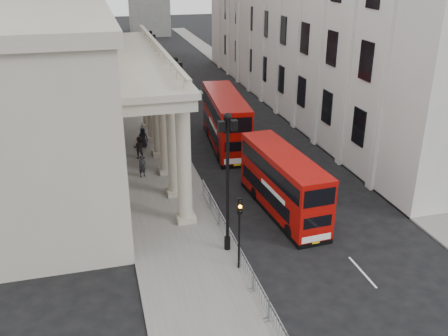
# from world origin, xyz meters

# --- Properties ---
(ground) EXTENTS (260.00, 260.00, 0.00)m
(ground) POSITION_xyz_m (0.00, 0.00, 0.00)
(ground) COLOR black
(ground) RESTS_ON ground
(sidewalk_west) EXTENTS (6.00, 140.00, 0.12)m
(sidewalk_west) POSITION_xyz_m (-3.00, 30.00, 0.06)
(sidewalk_west) COLOR slate
(sidewalk_west) RESTS_ON ground
(sidewalk_east) EXTENTS (3.00, 140.00, 0.12)m
(sidewalk_east) POSITION_xyz_m (13.50, 30.00, 0.06)
(sidewalk_east) COLOR slate
(sidewalk_east) RESTS_ON ground
(kerb) EXTENTS (0.20, 140.00, 0.14)m
(kerb) POSITION_xyz_m (-0.05, 30.00, 0.07)
(kerb) COLOR slate
(kerb) RESTS_ON ground
(portico_building) EXTENTS (9.00, 28.00, 12.00)m
(portico_building) POSITION_xyz_m (-10.50, 18.00, 6.00)
(portico_building) COLOR #A7A08C
(portico_building) RESTS_ON ground
(lamp_post_south) EXTENTS (1.05, 0.44, 8.32)m
(lamp_post_south) POSITION_xyz_m (-0.60, 4.00, 4.91)
(lamp_post_south) COLOR black
(lamp_post_south) RESTS_ON sidewalk_west
(lamp_post_mid) EXTENTS (1.05, 0.44, 8.32)m
(lamp_post_mid) POSITION_xyz_m (-0.60, 20.00, 4.91)
(lamp_post_mid) COLOR black
(lamp_post_mid) RESTS_ON sidewalk_west
(lamp_post_north) EXTENTS (1.05, 0.44, 8.32)m
(lamp_post_north) POSITION_xyz_m (-0.60, 36.00, 4.91)
(lamp_post_north) COLOR black
(lamp_post_north) RESTS_ON sidewalk_west
(traffic_light) EXTENTS (0.28, 0.33, 4.30)m
(traffic_light) POSITION_xyz_m (-0.50, 1.98, 3.11)
(traffic_light) COLOR black
(traffic_light) RESTS_ON sidewalk_west
(crowd_barriers) EXTENTS (0.50, 18.75, 1.10)m
(crowd_barriers) POSITION_xyz_m (-0.35, 2.23, 0.67)
(crowd_barriers) COLOR gray
(crowd_barriers) RESTS_ON sidewalk_west
(bus_near) EXTENTS (2.97, 9.77, 4.16)m
(bus_near) POSITION_xyz_m (4.27, 7.81, 2.17)
(bus_near) COLOR #A00B07
(bus_near) RESTS_ON ground
(bus_far) EXTENTS (3.59, 11.14, 4.73)m
(bus_far) POSITION_xyz_m (3.89, 21.03, 2.47)
(bus_far) COLOR #A00B07
(bus_far) RESTS_ON ground
(pedestrian_a) EXTENTS (0.74, 0.64, 1.72)m
(pedestrian_a) POSITION_xyz_m (-4.21, 15.73, 0.98)
(pedestrian_a) COLOR black
(pedestrian_a) RESTS_ON sidewalk_west
(pedestrian_b) EXTENTS (1.07, 0.91, 1.92)m
(pedestrian_b) POSITION_xyz_m (-4.06, 19.68, 1.08)
(pedestrian_b) COLOR black
(pedestrian_b) RESTS_ON sidewalk_west
(pedestrian_c) EXTENTS (0.99, 0.76, 1.80)m
(pedestrian_c) POSITION_xyz_m (-3.43, 22.22, 1.02)
(pedestrian_c) COLOR black
(pedestrian_c) RESTS_ON sidewalk_west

